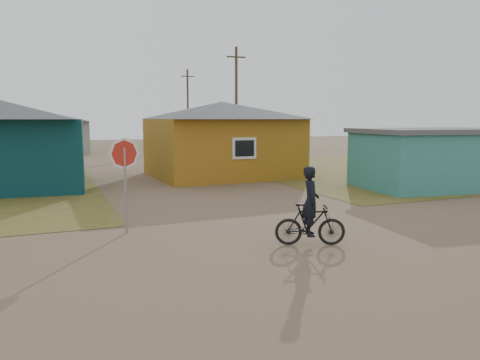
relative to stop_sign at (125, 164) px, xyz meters
name	(u,v)px	position (x,y,z in m)	size (l,w,h in m)	color
ground	(326,248)	(4.13, -3.27, -1.86)	(120.00, 120.00, 0.00)	brown
grass_ne	(407,169)	(18.13, 9.73, -1.85)	(20.00, 18.00, 0.00)	brown
house_yellow	(222,138)	(6.63, 10.73, 0.14)	(7.72, 6.76, 3.90)	#9C6718
shed_turquoise	(432,158)	(13.63, 3.23, -0.55)	(6.71, 4.93, 2.60)	teal
house_pale_west	(48,132)	(-1.87, 30.73, 0.00)	(7.04, 6.15, 3.60)	gray
house_beige_east	(205,129)	(14.13, 36.73, 0.00)	(6.95, 6.05, 3.60)	gray
utility_pole_near	(236,103)	(10.63, 18.73, 2.28)	(1.40, 0.20, 8.00)	#4B3D2D
utility_pole_far	(188,108)	(11.63, 34.73, 2.28)	(1.40, 0.20, 8.00)	#4B3D2D
stop_sign	(125,164)	(0.00, 0.00, 0.00)	(0.83, 0.14, 2.54)	gray
cyclist	(310,217)	(3.90, -2.90, -1.16)	(1.74, 1.09, 1.91)	black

